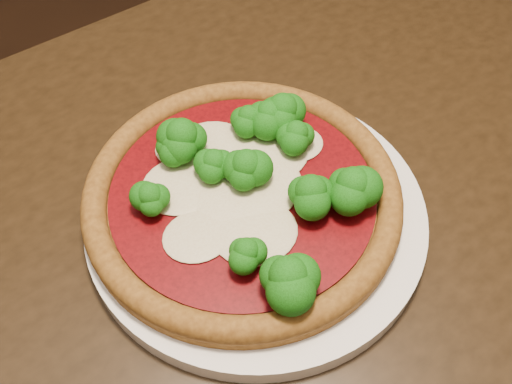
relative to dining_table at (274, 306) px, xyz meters
name	(u,v)px	position (x,y,z in m)	size (l,w,h in m)	color
dining_table	(274,306)	(0.00, 0.00, 0.00)	(1.21, 0.99, 0.75)	black
plate	(256,213)	(0.00, 0.04, 0.12)	(0.30, 0.30, 0.02)	white
pizza	(246,187)	(-0.01, 0.05, 0.14)	(0.28, 0.28, 0.06)	brown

